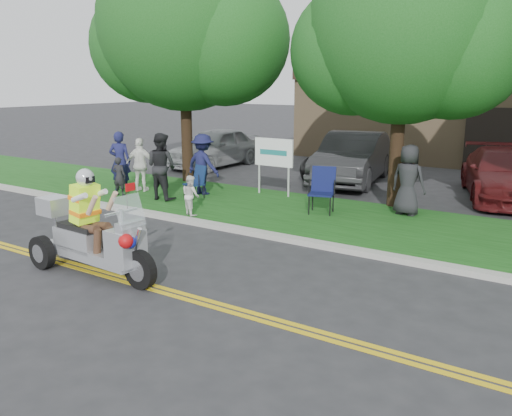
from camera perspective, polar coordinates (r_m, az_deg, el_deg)
The scene contains 22 objects.
ground at distance 9.08m, azimuth -4.50°, elevation -8.55°, with size 120.00×120.00×0.00m, color #28282B.
centerline_near at distance 8.66m, azimuth -6.88°, elevation -9.67°, with size 60.00×0.10×0.01m, color gold.
centerline_far at distance 8.77m, azimuth -6.20°, elevation -9.34°, with size 60.00×0.10×0.01m, color gold.
curb at distance 11.48m, azimuth 4.89°, elevation -3.52°, with size 60.00×0.25×0.12m, color #A8A89E.
grass_verge at distance 13.34m, azimuth 9.33°, elevation -1.27°, with size 60.00×4.00×0.10m, color #144512.
tree_left at distance 18.01m, azimuth -7.39°, elevation 17.91°, with size 6.62×5.40×7.78m.
tree_mid at distance 14.65m, azimuth 15.49°, elevation 17.00°, with size 5.88×4.80×7.05m.
business_sign at distance 15.66m, azimuth 1.88°, elevation 5.54°, with size 1.25×0.06×1.75m.
trike_scooter at distance 10.02m, azimuth -17.00°, elevation -3.00°, with size 2.89×0.98×1.89m.
lawn_chair_a at distance 15.45m, azimuth -6.25°, elevation 2.99°, with size 0.60×0.61×0.92m.
lawn_chair_b at distance 13.73m, azimuth 7.02°, elevation 2.21°, with size 0.76×0.78×1.15m.
spectator_adult_left at distance 16.83m, azimuth -14.12°, elevation 4.81°, with size 0.65×0.43×1.79m, color #1A1B48.
spectator_adult_mid at distance 15.33m, azimuth -9.94°, elevation 4.34°, with size 0.90×0.70×1.86m, color black.
spectator_adult_right at distance 16.61m, azimuth -12.04°, elevation 4.48°, with size 0.94×0.39×1.60m, color white.
spectator_chair_a at distance 15.87m, azimuth -5.60°, elevation 4.60°, with size 1.14×0.66×1.76m, color #171941.
spectator_chair_b at distance 13.85m, azimuth 15.73°, elevation 2.86°, with size 0.86×0.56×1.75m, color black.
child_left at distance 16.17m, azimuth -14.20°, elevation 3.26°, with size 0.41×0.27×1.12m, color black.
child_right at distance 13.46m, azimuth -6.88°, elevation 1.34°, with size 0.48×0.38×1.00m, color silver.
parked_car_far_left at distance 21.71m, azimuth -4.34°, elevation 6.40°, with size 1.83×4.55×1.55m, color #989B9F.
parked_car_left at distance 18.44m, azimuth 10.12°, elevation 5.21°, with size 1.78×5.10×1.68m, color #2A2A2C.
parked_car_mid at distance 19.36m, azimuth 9.64°, elevation 5.01°, with size 2.12×4.61×1.28m, color black.
parked_car_right at distance 17.23m, azimuth 24.64°, elevation 3.24°, with size 2.02×4.98×1.44m, color #541315.
Camera 1 is at (5.21, -6.62, 3.37)m, focal length 38.00 mm.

